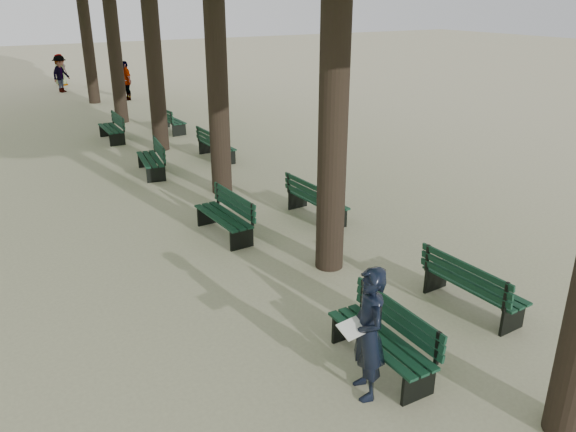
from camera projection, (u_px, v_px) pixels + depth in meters
ground at (361, 378)px, 7.56m from camera, size 120.00×120.00×0.00m
bench_left_0 at (380, 350)px, 7.69m from camera, size 0.59×1.81×0.92m
bench_left_1 at (224, 224)px, 11.91m from camera, size 0.66×1.83×0.92m
bench_left_2 at (151, 165)px, 16.03m from camera, size 0.81×1.86×0.92m
bench_left_3 at (112, 133)px, 19.71m from camera, size 0.59×1.81×0.92m
bench_right_0 at (472, 294)px, 9.11m from camera, size 0.66×1.83×0.92m
bench_right_1 at (317, 207)px, 12.87m from camera, size 0.65×1.82×0.92m
bench_right_2 at (217, 150)px, 17.53m from camera, size 0.61×1.81×0.92m
bench_right_3 at (171, 125)px, 21.01m from camera, size 0.67×1.83×0.92m
man_with_map at (368, 333)px, 6.95m from camera, size 0.71×0.79×1.79m
pedestrian_d at (60, 70)px, 31.58m from camera, size 0.79×0.88×1.73m
pedestrian_b at (61, 74)px, 29.35m from camera, size 1.13×1.14×1.89m
pedestrian_c at (126, 81)px, 27.15m from camera, size 0.50×1.13×1.86m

